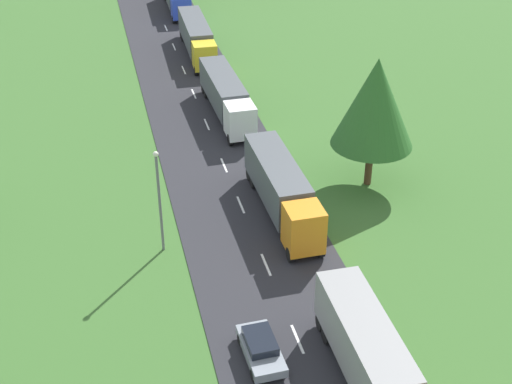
% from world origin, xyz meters
% --- Properties ---
extents(road, '(10.00, 140.00, 0.06)m').
position_xyz_m(road, '(0.00, 24.50, 0.03)').
color(road, '#2B2B30').
rests_on(road, ground).
extents(lane_marking_centre, '(0.16, 118.34, 0.01)m').
position_xyz_m(lane_marking_centre, '(0.00, 19.70, 0.07)').
color(lane_marking_centre, white).
rests_on(lane_marking_centre, road).
extents(truck_lead, '(2.56, 11.70, 3.64)m').
position_xyz_m(truck_lead, '(2.55, 15.69, 2.15)').
color(truck_lead, orange).
rests_on(truck_lead, road).
extents(truck_second, '(2.68, 12.32, 3.70)m').
position_xyz_m(truck_second, '(2.62, 33.08, 2.19)').
color(truck_second, orange).
rests_on(truck_second, road).
extents(truck_third, '(2.76, 13.13, 3.46)m').
position_xyz_m(truck_third, '(2.19, 50.61, 2.08)').
color(truck_third, white).
rests_on(truck_third, road).
extents(truck_fourth, '(2.83, 13.87, 3.53)m').
position_xyz_m(truck_fourth, '(2.29, 67.57, 2.10)').
color(truck_fourth, yellow).
rests_on(truck_fourth, road).
extents(car_second, '(1.98, 4.16, 1.37)m').
position_xyz_m(car_second, '(-2.39, 19.24, 0.79)').
color(car_second, '#8C939E').
rests_on(car_second, road).
extents(lamppost_second, '(0.36, 0.36, 7.50)m').
position_xyz_m(lamppost_second, '(-6.29, 30.72, 4.22)').
color(lamppost_second, slate).
rests_on(lamppost_second, ground).
extents(tree_pine, '(6.22, 6.22, 10.31)m').
position_xyz_m(tree_pine, '(10.38, 35.72, 6.86)').
color(tree_pine, '#513823').
rests_on(tree_pine, ground).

